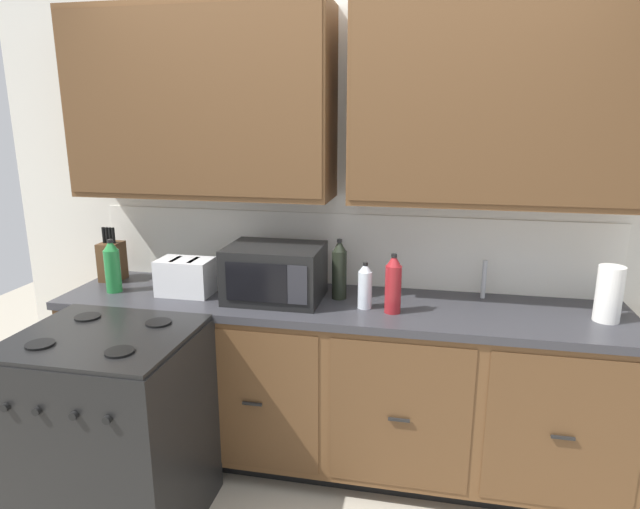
{
  "coord_description": "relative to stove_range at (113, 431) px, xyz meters",
  "views": [
    {
      "loc": [
        0.45,
        -2.28,
        1.85
      ],
      "look_at": [
        -0.08,
        0.27,
        1.19
      ],
      "focal_mm": 30.48,
      "sensor_mm": 36.0,
      "label": 1
    }
  ],
  "objects": [
    {
      "name": "ground_plane",
      "position": [
        0.91,
        0.33,
        -0.47
      ],
      "size": [
        8.0,
        8.0,
        0.0
      ],
      "primitive_type": "plane",
      "color": "#B2A893"
    },
    {
      "name": "wall_unit",
      "position": [
        0.92,
        0.83,
        1.21
      ],
      "size": [
        4.04,
        0.4,
        2.57
      ],
      "color": "silver",
      "rests_on": "ground_plane"
    },
    {
      "name": "counter_run",
      "position": [
        0.92,
        0.63,
        0.01
      ],
      "size": [
        2.87,
        0.64,
        0.94
      ],
      "color": "black",
      "rests_on": "ground_plane"
    },
    {
      "name": "stove_range",
      "position": [
        0.0,
        0.0,
        0.0
      ],
      "size": [
        0.76,
        0.68,
        0.95
      ],
      "color": "black",
      "rests_on": "ground_plane"
    },
    {
      "name": "microwave",
      "position": [
        0.6,
        0.61,
        0.61
      ],
      "size": [
        0.48,
        0.37,
        0.28
      ],
      "color": "black",
      "rests_on": "counter_run"
    },
    {
      "name": "toaster",
      "position": [
        0.12,
        0.59,
        0.56
      ],
      "size": [
        0.28,
        0.18,
        0.19
      ],
      "color": "white",
      "rests_on": "counter_run"
    },
    {
      "name": "knife_block",
      "position": [
        -0.4,
        0.74,
        0.58
      ],
      "size": [
        0.11,
        0.14,
        0.31
      ],
      "color": "#52361E",
      "rests_on": "counter_run"
    },
    {
      "name": "sink_faucet",
      "position": [
        1.65,
        0.84,
        0.57
      ],
      "size": [
        0.02,
        0.02,
        0.2
      ],
      "primitive_type": "cylinder",
      "color": "#B2B5BA",
      "rests_on": "counter_run"
    },
    {
      "name": "paper_towel_roll",
      "position": [
        2.18,
        0.62,
        0.6
      ],
      "size": [
        0.12,
        0.12,
        0.26
      ],
      "primitive_type": "cylinder",
      "color": "white",
      "rests_on": "counter_run"
    },
    {
      "name": "bottle_dark",
      "position": [
        0.92,
        0.68,
        0.62
      ],
      "size": [
        0.08,
        0.08,
        0.31
      ],
      "color": "black",
      "rests_on": "counter_run"
    },
    {
      "name": "bottle_green",
      "position": [
        -0.28,
        0.55,
        0.61
      ],
      "size": [
        0.08,
        0.08,
        0.29
      ],
      "color": "#237A38",
      "rests_on": "counter_run"
    },
    {
      "name": "bottle_clear",
      "position": [
        1.07,
        0.56,
        0.58
      ],
      "size": [
        0.07,
        0.07,
        0.23
      ],
      "color": "silver",
      "rests_on": "counter_run"
    },
    {
      "name": "bottle_red",
      "position": [
        1.21,
        0.53,
        0.61
      ],
      "size": [
        0.08,
        0.08,
        0.29
      ],
      "color": "maroon",
      "rests_on": "counter_run"
    }
  ]
}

